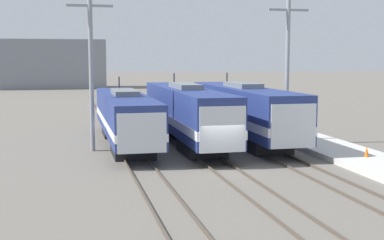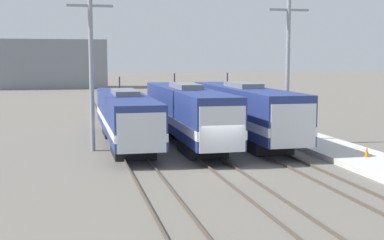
% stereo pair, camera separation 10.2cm
% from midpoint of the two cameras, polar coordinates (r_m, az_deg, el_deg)
% --- Properties ---
extents(ground_plane, '(400.00, 400.00, 0.00)m').
position_cam_midpoint_polar(ground_plane, '(30.29, 3.17, -5.25)').
color(ground_plane, '#666059').
extents(rail_pair_far_left, '(1.51, 120.00, 0.15)m').
position_cam_midpoint_polar(rail_pair_far_left, '(29.37, -5.22, -5.50)').
color(rail_pair_far_left, '#4C4238').
rests_on(rail_pair_far_left, ground_plane).
extents(rail_pair_center, '(1.51, 120.00, 0.15)m').
position_cam_midpoint_polar(rail_pair_center, '(30.28, 3.17, -5.11)').
color(rail_pair_center, '#4C4238').
rests_on(rail_pair_center, ground_plane).
extents(rail_pair_far_right, '(1.51, 120.00, 0.15)m').
position_cam_midpoint_polar(rail_pair_far_right, '(31.78, 10.91, -4.66)').
color(rail_pair_far_right, '#4C4238').
rests_on(rail_pair_far_right, ground_plane).
extents(locomotive_far_left, '(3.04, 18.49, 4.76)m').
position_cam_midpoint_polar(locomotive_far_left, '(38.33, -7.18, 0.32)').
color(locomotive_far_left, black).
rests_on(locomotive_far_left, ground_plane).
extents(locomotive_center, '(2.95, 19.64, 5.01)m').
position_cam_midpoint_polar(locomotive_center, '(38.91, -0.65, 0.76)').
color(locomotive_center, black).
rests_on(locomotive_center, ground_plane).
extents(locomotive_far_right, '(3.10, 18.93, 5.03)m').
position_cam_midpoint_polar(locomotive_far_right, '(40.14, 5.54, 0.91)').
color(locomotive_far_right, black).
rests_on(locomotive_far_right, ground_plane).
extents(catenary_tower_left, '(3.01, 0.31, 10.95)m').
position_cam_midpoint_polar(catenary_tower_left, '(36.19, -10.79, 5.78)').
color(catenary_tower_left, gray).
rests_on(catenary_tower_left, ground_plane).
extents(catenary_tower_right, '(3.01, 0.31, 10.95)m').
position_cam_midpoint_polar(catenary_tower_right, '(39.29, 10.07, 5.85)').
color(catenary_tower_right, gray).
rests_on(catenary_tower_right, ground_plane).
extents(platform, '(4.00, 120.00, 0.34)m').
position_cam_midpoint_polar(platform, '(33.76, 17.74, -4.03)').
color(platform, beige).
rests_on(platform, ground_plane).
extents(traffic_cone, '(0.29, 0.29, 0.64)m').
position_cam_midpoint_polar(traffic_cone, '(33.68, 18.05, -3.22)').
color(traffic_cone, orange).
rests_on(traffic_cone, platform).
extents(depot_building, '(26.05, 11.18, 9.90)m').
position_cam_midpoint_polar(depot_building, '(114.78, -15.89, 5.76)').
color(depot_building, gray).
rests_on(depot_building, ground_plane).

